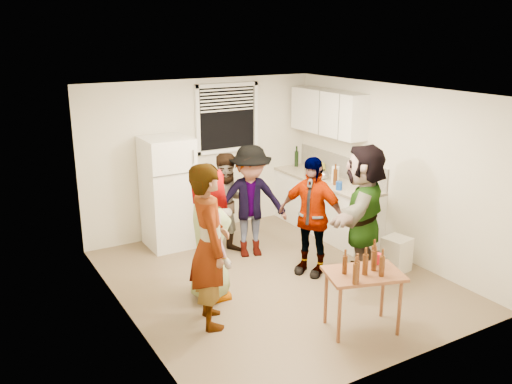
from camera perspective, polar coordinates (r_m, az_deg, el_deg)
room at (r=7.39m, az=2.04°, el=-9.18°), size 4.00×4.50×2.50m
window at (r=8.90m, az=-3.04°, el=7.78°), size 1.12×0.10×1.06m
refrigerator at (r=8.35m, az=-9.21°, el=-0.05°), size 0.70×0.70×1.70m
counter_lower at (r=9.02m, az=7.31°, el=-1.51°), size 0.60×2.20×0.86m
countertop at (r=8.89m, az=7.42°, el=1.25°), size 0.64×2.22×0.04m
backsplash at (r=9.01m, az=8.91°, el=2.72°), size 0.03×2.20×0.36m
upper_cabinets at (r=8.90m, az=7.56°, el=8.32°), size 0.34×1.60×0.70m
kettle at (r=8.86m, az=7.13°, el=1.35°), size 0.27×0.26×0.18m
paper_towel at (r=8.68m, az=8.30°, el=0.99°), size 0.12×0.12×0.26m
wine_bottle at (r=9.64m, az=4.27°, el=2.69°), size 0.07×0.07×0.27m
beer_bottle_counter at (r=8.56m, az=8.30°, el=0.76°), size 0.06×0.06×0.25m
blue_cup at (r=8.30m, az=8.72°, el=0.23°), size 0.10×0.10×0.13m
picture_frame at (r=9.33m, az=6.88°, el=2.66°), size 0.02×0.20×0.17m
trash_bin at (r=7.80m, az=14.55°, el=-6.28°), size 0.38×0.38×0.48m
serving_table at (r=6.38m, az=10.92°, el=-13.93°), size 0.95×0.77×0.69m
beer_bottle_table at (r=6.00m, az=9.28°, el=-8.47°), size 0.05×0.05×0.21m
red_cup at (r=6.32m, az=12.59°, el=-7.33°), size 0.09×0.09×0.12m
guest_grey at (r=6.98m, az=-4.77°, el=-10.85°), size 1.73×1.00×0.53m
guest_stripe at (r=6.43m, az=-4.71°, el=-13.45°), size 1.99×1.15×0.45m
guest_back_left at (r=8.23m, az=-2.79°, el=-6.39°), size 0.87×1.59×0.58m
guest_back_right at (r=8.16m, az=-0.55°, el=-6.58°), size 1.53×1.91×0.62m
guest_black at (r=7.63m, az=5.65°, el=-8.37°), size 1.90×1.64×0.40m
guest_orange at (r=7.64m, az=10.85°, el=-8.57°), size 2.47×2.49×0.54m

